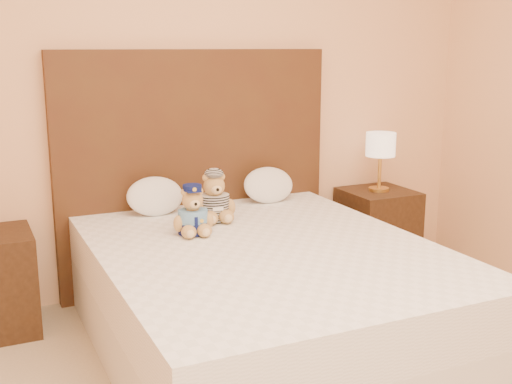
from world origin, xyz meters
TOP-DOWN VIEW (x-y plane):
  - bed at (0.00, 1.20)m, footprint 1.60×2.00m
  - headboard at (0.00, 2.21)m, footprint 1.75×0.08m
  - nightstand_right at (1.25, 2.00)m, footprint 0.45×0.45m
  - lamp at (1.25, 2.00)m, footprint 0.20×0.20m
  - teddy_police at (-0.26, 1.55)m, footprint 0.25×0.24m
  - teddy_prisoner at (-0.06, 1.75)m, footprint 0.27×0.26m
  - pillow_left at (-0.32, 2.03)m, footprint 0.34×0.22m
  - pillow_right at (0.42, 2.03)m, footprint 0.34×0.22m

SIDE VIEW (x-z plane):
  - nightstand_right at x=1.25m, z-range 0.00..0.55m
  - bed at x=0.00m, z-range 0.00..0.55m
  - pillow_right at x=0.42m, z-range 0.55..0.79m
  - pillow_left at x=-0.32m, z-range 0.55..0.79m
  - teddy_police at x=-0.26m, z-range 0.55..0.81m
  - teddy_prisoner at x=-0.06m, z-range 0.55..0.83m
  - headboard at x=0.00m, z-range 0.00..1.50m
  - lamp at x=1.25m, z-range 0.65..1.05m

